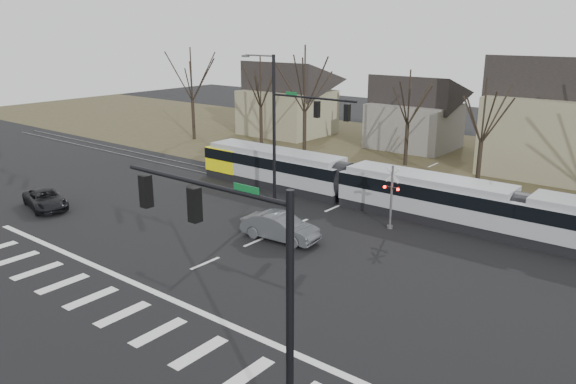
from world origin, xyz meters
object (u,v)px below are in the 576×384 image
Objects in this scene: suv at (45,199)px; tram at (424,195)px; sedan at (280,227)px; rail_crossing_signal at (391,199)px.

tram is at bearing -41.42° from suv.
suv is at bearing 102.60° from sedan.
tram is 7.76× the size of sedan.
tram is at bearing -34.01° from sedan.
suv is at bearing -151.51° from rail_crossing_signal.
sedan is at bearing -118.27° from tram.
rail_crossing_signal reaches higher than suv.
tram is 25.47m from suv.
suv is 23.24m from rail_crossing_signal.
suv is (-16.30, -5.40, -0.14)m from sedan.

